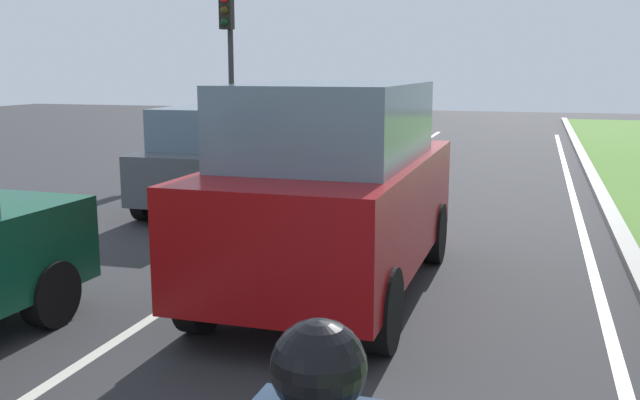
% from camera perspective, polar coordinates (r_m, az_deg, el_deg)
% --- Properties ---
extents(ground_plane, '(60.00, 60.00, 0.00)m').
position_cam_1_polar(ground_plane, '(12.16, 2.94, -1.06)').
color(ground_plane, '#2D2D30').
extents(lane_line_center, '(0.12, 32.00, 0.01)m').
position_cam_1_polar(lane_line_center, '(12.34, -0.22, -0.86)').
color(lane_line_center, silver).
rests_on(lane_line_center, ground).
extents(lane_line_right_edge, '(0.12, 32.00, 0.01)m').
position_cam_1_polar(lane_line_right_edge, '(11.85, 20.10, -1.99)').
color(lane_line_right_edge, silver).
rests_on(lane_line_right_edge, ground).
extents(curb_right, '(0.24, 48.00, 0.12)m').
position_cam_1_polar(curb_right, '(11.88, 22.52, -1.84)').
color(curb_right, '#9E9B93').
rests_on(curb_right, ground).
extents(car_suv_ahead, '(1.99, 4.51, 2.28)m').
position_cam_1_polar(car_suv_ahead, '(7.66, 1.12, 0.96)').
color(car_suv_ahead, maroon).
rests_on(car_suv_ahead, ground).
extents(car_hatchback_far, '(1.84, 3.75, 1.78)m').
position_cam_1_polar(car_hatchback_far, '(12.56, -8.33, 3.29)').
color(car_hatchback_far, '#474C51').
rests_on(car_hatchback_far, ground).
extents(traffic_light_overhead_left, '(0.32, 0.50, 4.67)m').
position_cam_1_polar(traffic_light_overhead_left, '(18.51, -7.30, 12.45)').
color(traffic_light_overhead_left, '#2D2D2D').
rests_on(traffic_light_overhead_left, ground).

